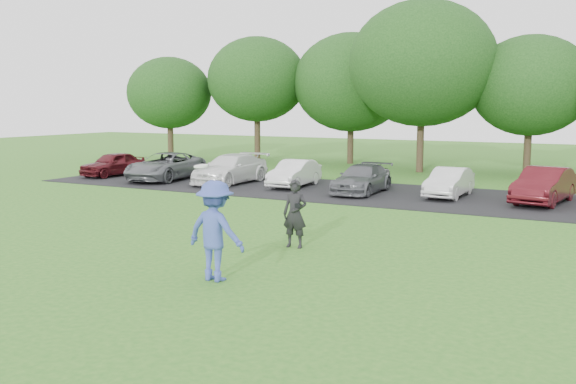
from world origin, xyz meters
name	(u,v)px	position (x,y,z in m)	size (l,w,h in m)	color
ground	(207,276)	(0.00, 0.00, 0.00)	(100.00, 100.00, 0.00)	#2C6D1F
parking_lot	(405,195)	(0.00, 13.00, 0.01)	(32.00, 6.50, 0.03)	black
frisbee_player	(215,231)	(0.34, -0.18, 1.00)	(1.33, 0.83, 2.34)	#3D4FAC
camera_bystander	(295,214)	(0.37, 3.16, 0.83)	(0.64, 0.46, 1.66)	black
parked_cars	(385,178)	(-0.83, 13.05, 0.63)	(30.51, 5.32, 1.25)	#4E1117
tree_row	(499,75)	(1.51, 22.76, 4.91)	(42.39, 9.85, 8.64)	#38281C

